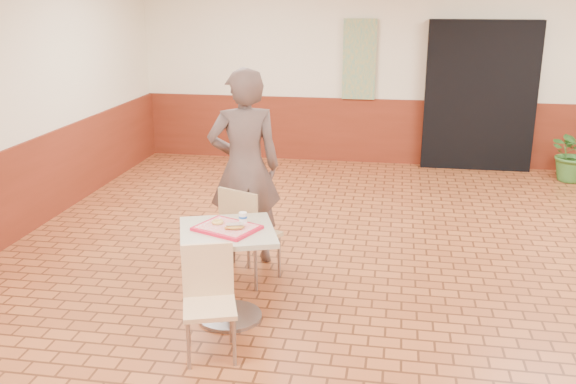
% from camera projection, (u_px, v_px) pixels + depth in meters
% --- Properties ---
extents(room_shell, '(8.01, 10.01, 3.01)m').
position_uv_depth(room_shell, '(395.00, 135.00, 4.96)').
color(room_shell, brown).
rests_on(room_shell, ground).
extents(wainscot_band, '(8.00, 10.00, 1.00)m').
position_uv_depth(wainscot_band, '(389.00, 254.00, 5.26)').
color(wainscot_band, maroon).
rests_on(wainscot_band, ground).
extents(corridor_doorway, '(1.60, 0.22, 2.20)m').
position_uv_depth(corridor_doorway, '(480.00, 96.00, 9.48)').
color(corridor_doorway, black).
rests_on(corridor_doorway, ground).
extents(promo_poster, '(0.50, 0.03, 1.20)m').
position_uv_depth(promo_poster, '(359.00, 59.00, 9.68)').
color(promo_poster, gray).
rests_on(promo_poster, wainscot_band).
extents(main_table, '(0.73, 0.73, 0.77)m').
position_uv_depth(main_table, '(228.00, 259.00, 5.11)').
color(main_table, '#B1AA8F').
rests_on(main_table, ground).
extents(chair_main_front, '(0.48, 0.48, 0.81)m').
position_uv_depth(chair_main_front, '(209.00, 295.00, 4.65)').
color(chair_main_front, '#E1B887').
rests_on(chair_main_front, ground).
extents(chair_main_back, '(0.56, 0.56, 0.91)m').
position_uv_depth(chair_main_back, '(246.00, 230.00, 5.77)').
color(chair_main_back, tan).
rests_on(chair_main_back, ground).
extents(customer, '(0.81, 0.67, 1.91)m').
position_uv_depth(customer, '(245.00, 168.00, 6.13)').
color(customer, brown).
rests_on(customer, ground).
extents(serving_tray, '(0.46, 0.36, 0.03)m').
position_uv_depth(serving_tray, '(227.00, 228.00, 5.03)').
color(serving_tray, red).
rests_on(serving_tray, main_table).
extents(ring_donut, '(0.11, 0.11, 0.03)m').
position_uv_depth(ring_donut, '(218.00, 222.00, 5.08)').
color(ring_donut, '#E6B854').
rests_on(ring_donut, serving_tray).
extents(long_john_donut, '(0.16, 0.11, 0.05)m').
position_uv_depth(long_john_donut, '(235.00, 227.00, 4.96)').
color(long_john_donut, gold).
rests_on(long_john_donut, serving_tray).
extents(paper_cup, '(0.07, 0.07, 0.08)m').
position_uv_depth(paper_cup, '(243.00, 217.00, 5.10)').
color(paper_cup, white).
rests_on(paper_cup, serving_tray).
extents(potted_plant, '(0.89, 0.83, 0.82)m').
position_uv_depth(potted_plant, '(575.00, 153.00, 9.02)').
color(potted_plant, '#39752E').
rests_on(potted_plant, ground).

